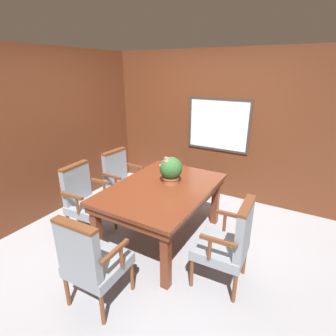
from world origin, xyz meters
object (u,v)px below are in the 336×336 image
chair_left_far (122,180)px  chair_right_near (229,242)px  potted_plant (171,170)px  chair_left_near (85,198)px  chair_head_near (91,260)px  dining_table (162,193)px

chair_left_far → chair_right_near: same height
potted_plant → chair_left_near: bearing=-151.9°
chair_head_near → chair_left_near: 1.28m
chair_head_near → potted_plant: 1.45m
chair_left_near → chair_right_near: same height
chair_head_near → chair_left_far: same height
dining_table → chair_left_far: (-0.95, 0.36, -0.15)m
dining_table → chair_left_near: (-0.98, -0.38, -0.15)m
chair_left_near → chair_left_far: same height
chair_left_near → potted_plant: 1.23m
chair_left_near → chair_head_near: bearing=-134.2°
chair_left_far → potted_plant: potted_plant is taller
dining_table → potted_plant: 0.32m
chair_left_far → potted_plant: bearing=-97.8°
chair_head_near → chair_left_far: 1.83m
dining_table → potted_plant: bearing=77.8°
chair_right_near → potted_plant: potted_plant is taller
chair_left_near → chair_left_far: 0.74m
chair_right_near → dining_table: bearing=-111.5°
chair_right_near → chair_head_near: bearing=-51.3°
chair_head_near → chair_right_near: (1.00, 0.89, 0.00)m
dining_table → potted_plant: (0.03, 0.16, 0.27)m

